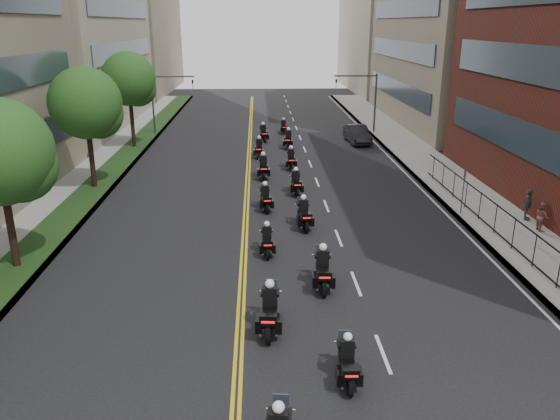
{
  "coord_description": "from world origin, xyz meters",
  "views": [
    {
      "loc": [
        -0.75,
        -9.95,
        10.09
      ],
      "look_at": [
        0.31,
        15.34,
        1.39
      ],
      "focal_mm": 35.0,
      "sensor_mm": 36.0,
      "label": 1
    }
  ],
  "objects_px": {
    "pedestrian_b": "(542,216)",
    "pedestrian_c": "(528,205)",
    "motorcycle_7": "(296,184)",
    "motorcycle_13": "(284,127)",
    "motorcycle_3": "(323,271)",
    "motorcycle_6": "(265,199)",
    "motorcycle_9": "(291,160)",
    "motorcycle_2": "(270,312)",
    "motorcycle_8": "(263,168)",
    "motorcycle_1": "(347,363)",
    "motorcycle_10": "(259,149)",
    "parked_sedan": "(357,134)",
    "motorcycle_12": "(263,134)",
    "motorcycle_4": "(267,241)",
    "motorcycle_11": "(288,140)",
    "motorcycle_5": "(304,215)"
  },
  "relations": [
    {
      "from": "pedestrian_b",
      "to": "pedestrian_c",
      "type": "relative_size",
      "value": 0.88
    },
    {
      "from": "motorcycle_7",
      "to": "motorcycle_13",
      "type": "xyz_separation_m",
      "value": [
        0.18,
        19.59,
        -0.07
      ]
    },
    {
      "from": "motorcycle_3",
      "to": "motorcycle_6",
      "type": "relative_size",
      "value": 1.12
    },
    {
      "from": "motorcycle_6",
      "to": "pedestrian_b",
      "type": "relative_size",
      "value": 1.52
    },
    {
      "from": "motorcycle_9",
      "to": "motorcycle_2",
      "type": "bearing_deg",
      "value": -95.28
    },
    {
      "from": "pedestrian_b",
      "to": "motorcycle_8",
      "type": "bearing_deg",
      "value": 52.96
    },
    {
      "from": "motorcycle_2",
      "to": "motorcycle_8",
      "type": "relative_size",
      "value": 1.03
    },
    {
      "from": "motorcycle_13",
      "to": "motorcycle_1",
      "type": "bearing_deg",
      "value": -95.2
    },
    {
      "from": "motorcycle_10",
      "to": "pedestrian_c",
      "type": "relative_size",
      "value": 1.39
    },
    {
      "from": "motorcycle_10",
      "to": "motorcycle_6",
      "type": "bearing_deg",
      "value": -85.48
    },
    {
      "from": "parked_sedan",
      "to": "pedestrian_b",
      "type": "xyz_separation_m",
      "value": [
        5.42,
        -22.21,
        0.12
      ]
    },
    {
      "from": "motorcycle_9",
      "to": "pedestrian_c",
      "type": "bearing_deg",
      "value": -44.81
    },
    {
      "from": "motorcycle_2",
      "to": "motorcycle_6",
      "type": "relative_size",
      "value": 1.14
    },
    {
      "from": "motorcycle_1",
      "to": "motorcycle_7",
      "type": "distance_m",
      "value": 18.77
    },
    {
      "from": "motorcycle_1",
      "to": "motorcycle_7",
      "type": "height_order",
      "value": "motorcycle_7"
    },
    {
      "from": "motorcycle_7",
      "to": "motorcycle_10",
      "type": "xyz_separation_m",
      "value": [
        -2.23,
        9.84,
        0.01
      ]
    },
    {
      "from": "motorcycle_13",
      "to": "pedestrian_c",
      "type": "relative_size",
      "value": 1.23
    },
    {
      "from": "motorcycle_13",
      "to": "pedestrian_c",
      "type": "bearing_deg",
      "value": -70.27
    },
    {
      "from": "motorcycle_1",
      "to": "pedestrian_c",
      "type": "relative_size",
      "value": 1.26
    },
    {
      "from": "motorcycle_12",
      "to": "motorcycle_6",
      "type": "bearing_deg",
      "value": -97.53
    },
    {
      "from": "motorcycle_3",
      "to": "motorcycle_4",
      "type": "height_order",
      "value": "motorcycle_3"
    },
    {
      "from": "pedestrian_b",
      "to": "pedestrian_c",
      "type": "height_order",
      "value": "pedestrian_c"
    },
    {
      "from": "motorcycle_11",
      "to": "motorcycle_12",
      "type": "distance_m",
      "value": 3.54
    },
    {
      "from": "motorcycle_4",
      "to": "motorcycle_7",
      "type": "height_order",
      "value": "motorcycle_7"
    },
    {
      "from": "motorcycle_11",
      "to": "motorcycle_13",
      "type": "height_order",
      "value": "motorcycle_11"
    },
    {
      "from": "motorcycle_3",
      "to": "motorcycle_10",
      "type": "bearing_deg",
      "value": 98.71
    },
    {
      "from": "motorcycle_12",
      "to": "pedestrian_b",
      "type": "distance_m",
      "value": 26.92
    },
    {
      "from": "motorcycle_2",
      "to": "motorcycle_5",
      "type": "bearing_deg",
      "value": 82.91
    },
    {
      "from": "parked_sedan",
      "to": "pedestrian_c",
      "type": "relative_size",
      "value": 2.78
    },
    {
      "from": "motorcycle_4",
      "to": "motorcycle_13",
      "type": "height_order",
      "value": "motorcycle_4"
    },
    {
      "from": "motorcycle_8",
      "to": "parked_sedan",
      "type": "relative_size",
      "value": 0.53
    },
    {
      "from": "motorcycle_10",
      "to": "motorcycle_12",
      "type": "xyz_separation_m",
      "value": [
        0.41,
        6.18,
        0.0
      ]
    },
    {
      "from": "motorcycle_3",
      "to": "pedestrian_c",
      "type": "relative_size",
      "value": 1.49
    },
    {
      "from": "pedestrian_c",
      "to": "motorcycle_3",
      "type": "bearing_deg",
      "value": 150.84
    },
    {
      "from": "motorcycle_3",
      "to": "motorcycle_7",
      "type": "relative_size",
      "value": 1.09
    },
    {
      "from": "motorcycle_11",
      "to": "parked_sedan",
      "type": "distance_m",
      "value": 6.51
    },
    {
      "from": "motorcycle_1",
      "to": "pedestrian_b",
      "type": "height_order",
      "value": "pedestrian_b"
    },
    {
      "from": "motorcycle_5",
      "to": "motorcycle_13",
      "type": "bearing_deg",
      "value": 84.58
    },
    {
      "from": "motorcycle_2",
      "to": "motorcycle_7",
      "type": "xyz_separation_m",
      "value": [
        2.01,
        15.87,
        -0.07
      ]
    },
    {
      "from": "motorcycle_6",
      "to": "pedestrian_b",
      "type": "distance_m",
      "value": 14.47
    },
    {
      "from": "motorcycle_7",
      "to": "motorcycle_10",
      "type": "distance_m",
      "value": 10.09
    },
    {
      "from": "motorcycle_10",
      "to": "motorcycle_2",
      "type": "bearing_deg",
      "value": -86.27
    },
    {
      "from": "motorcycle_4",
      "to": "motorcycle_5",
      "type": "height_order",
      "value": "motorcycle_5"
    },
    {
      "from": "motorcycle_3",
      "to": "pedestrian_b",
      "type": "xyz_separation_m",
      "value": [
        11.72,
        5.56,
        0.15
      ]
    },
    {
      "from": "motorcycle_6",
      "to": "motorcycle_10",
      "type": "height_order",
      "value": "motorcycle_10"
    },
    {
      "from": "motorcycle_3",
      "to": "parked_sedan",
      "type": "distance_m",
      "value": 28.47
    },
    {
      "from": "motorcycle_4",
      "to": "parked_sedan",
      "type": "distance_m",
      "value": 25.72
    },
    {
      "from": "motorcycle_8",
      "to": "pedestrian_b",
      "type": "xyz_separation_m",
      "value": [
        13.88,
        -10.87,
        0.16
      ]
    },
    {
      "from": "motorcycle_2",
      "to": "motorcycle_12",
      "type": "distance_m",
      "value": 31.89
    },
    {
      "from": "motorcycle_4",
      "to": "motorcycle_9",
      "type": "relative_size",
      "value": 0.91
    }
  ]
}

